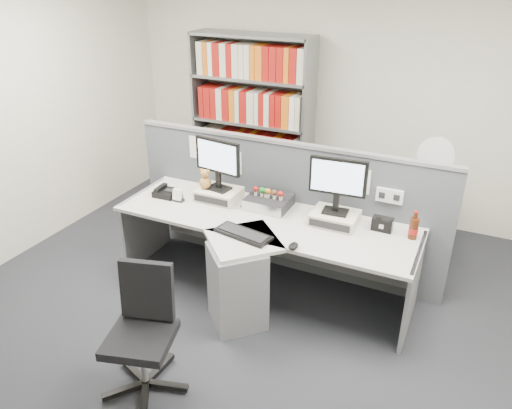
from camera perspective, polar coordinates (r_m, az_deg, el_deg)
The scene contains 21 objects.
ground at distance 3.98m, azimuth -4.17°, elevation -15.79°, with size 5.50×5.50×0.00m, color #2E3037.
room_shell at distance 3.10m, azimuth -5.24°, elevation 9.77°, with size 5.04×5.54×2.72m.
partition at distance 4.56m, azimuth 3.28°, elevation -0.10°, with size 3.00×0.08×1.27m.
desk at distance 4.13m, azimuth -0.33°, elevation -6.10°, with size 2.60×1.20×0.72m.
monitor_riser_left at distance 4.50m, azimuth -4.35°, elevation 1.20°, with size 0.38×0.31×0.10m.
monitor_riser_right at distance 4.11m, azimuth 9.14°, elevation -1.56°, with size 0.38×0.31×0.10m.
monitor_left at distance 4.37m, azimuth -4.48°, elevation 5.16°, with size 0.46×0.18×0.47m.
monitor_right at distance 3.98m, azimuth 9.47°, elevation 2.71°, with size 0.47×0.16×0.47m.
desktop_pc at distance 4.34m, azimuth 1.50°, elevation 0.32°, with size 0.37×0.33×0.10m.
figurines at distance 4.29m, azimuth 1.38°, elevation 1.46°, with size 0.29×0.05×0.09m.
keyboard at distance 3.90m, azimuth -1.50°, elevation -3.44°, with size 0.49×0.26×0.03m.
mouse at distance 3.73m, azimuth 4.37°, elevation -4.84°, with size 0.07×0.11×0.04m, color black.
desk_phone at distance 4.64m, azimuth -10.45°, elevation 1.40°, with size 0.21×0.19×0.09m.
desk_calendar at distance 4.51m, azimuth -9.02°, elevation 0.99°, with size 0.10×0.07×0.12m.
plush_toy at distance 4.47m, azimuth -5.94°, elevation 2.82°, with size 0.11×0.11×0.19m.
speaker at distance 4.09m, azimuth 14.50°, elevation -2.22°, with size 0.17×0.09×0.11m, color black.
cola_bottle at distance 4.02m, azimuth 17.85°, elevation -2.65°, with size 0.07×0.07×0.24m.
shelving_unit at distance 5.80m, azimuth -0.45°, elevation 9.21°, with size 1.41×0.40×2.00m.
filing_cabinet at distance 5.11m, azimuth 18.98°, elevation -2.30°, with size 0.45×0.61×0.70m.
desk_fan at distance 4.83m, azimuth 20.17°, elevation 5.04°, with size 0.33×0.20×0.56m.
office_chair at distance 3.46m, azimuth -12.96°, elevation -13.70°, with size 0.59×0.57×0.89m.
Camera 1 is at (1.52, -2.56, 2.65)m, focal length 34.39 mm.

